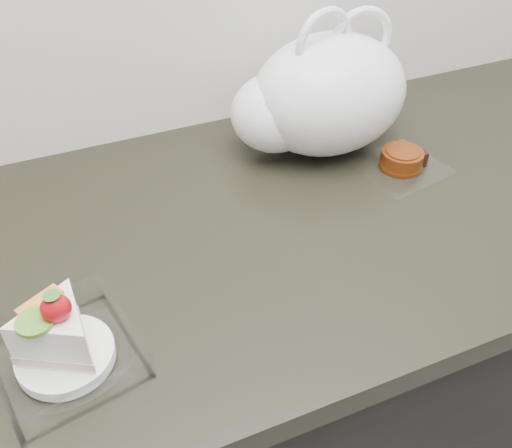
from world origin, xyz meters
The scene contains 4 objects.
counter centered at (0.00, 1.69, 0.45)m, with size 2.04×0.64×0.90m.
cake_tray centered at (-0.33, 1.54, 0.93)m, with size 0.18×0.18×0.12m.
mooncake_wrap centered at (0.26, 1.73, 0.91)m, with size 0.16×0.16×0.03m.
plastic_bag centered at (0.16, 1.84, 1.00)m, with size 0.31×0.22×0.25m.
Camera 1 is at (-0.28, 1.08, 1.45)m, focal length 40.00 mm.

